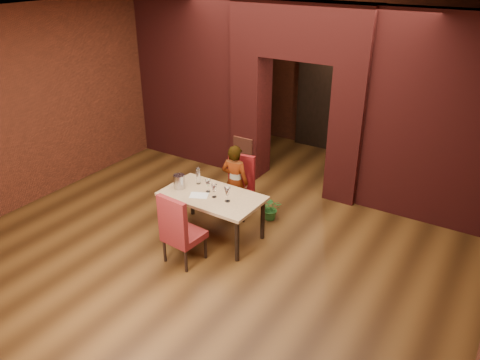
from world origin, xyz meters
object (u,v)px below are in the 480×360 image
object	(u,v)px
wine_glass_a	(208,186)
potted_plant	(271,208)
wine_bucket	(179,182)
water_bottle	(198,176)
dining_table	(213,215)
person_seated	(235,182)
chair_near	(184,227)
wine_glass_b	(214,191)
wine_glass_c	(227,194)
chair_far	(237,187)

from	to	relation	value
wine_glass_a	potted_plant	distance (m)	1.20
wine_bucket	potted_plant	xyz separation A→B (m)	(1.05, 0.97, -0.61)
water_bottle	dining_table	bearing A→B (deg)	-26.26
person_seated	wine_glass_a	bearing A→B (deg)	76.41
potted_plant	chair_near	bearing A→B (deg)	-106.32
water_bottle	potted_plant	world-z (taller)	water_bottle
wine_glass_a	wine_bucket	size ratio (longest dim) A/B	0.91
wine_glass_b	water_bottle	xyz separation A→B (m)	(-0.46, 0.23, 0.03)
chair_near	wine_bucket	world-z (taller)	chair_near
person_seated	water_bottle	xyz separation A→B (m)	(-0.37, -0.46, 0.21)
chair_near	wine_bucket	bearing A→B (deg)	-43.31
wine_glass_c	wine_glass_b	bearing A→B (deg)	178.38
dining_table	wine_glass_a	xyz separation A→B (m)	(-0.11, 0.05, 0.44)
person_seated	dining_table	bearing A→B (deg)	86.24
wine_glass_a	water_bottle	bearing A→B (deg)	153.60
wine_glass_c	wine_bucket	xyz separation A→B (m)	(-0.84, -0.03, -0.01)
wine_glass_c	potted_plant	bearing A→B (deg)	77.61
chair_far	water_bottle	world-z (taller)	chair_far
chair_near	wine_glass_c	world-z (taller)	chair_near
chair_far	wine_bucket	size ratio (longest dim) A/B	4.65
dining_table	chair_far	bearing A→B (deg)	93.64
wine_glass_b	dining_table	bearing A→B (deg)	150.52
wine_glass_b	chair_far	bearing A→B (deg)	97.54
person_seated	wine_bucket	xyz separation A→B (m)	(-0.52, -0.73, 0.18)
dining_table	water_bottle	xyz separation A→B (m)	(-0.39, 0.19, 0.48)
wine_bucket	potted_plant	world-z (taller)	wine_bucket
dining_table	chair_near	distance (m)	0.74
wine_glass_b	wine_glass_c	distance (m)	0.23
chair_far	wine_glass_c	xyz separation A→B (m)	(0.33, -0.78, 0.31)
dining_table	chair_near	size ratio (longest dim) A/B	1.42
chair_near	potted_plant	bearing A→B (deg)	-101.52
dining_table	chair_near	world-z (taller)	chair_near
chair_near	water_bottle	world-z (taller)	chair_near
chair_far	water_bottle	bearing A→B (deg)	-132.66
chair_far	wine_glass_a	size ratio (longest dim) A/B	5.10
chair_near	wine_glass_c	size ratio (longest dim) A/B	4.66
wine_bucket	potted_plant	bearing A→B (deg)	42.96
wine_glass_a	wine_glass_b	bearing A→B (deg)	-27.33
chair_far	water_bottle	distance (m)	0.73
chair_far	potted_plant	xyz separation A→B (m)	(0.54, 0.16, -0.30)
potted_plant	wine_glass_b	bearing A→B (deg)	-115.16
wine_glass_a	potted_plant	xyz separation A→B (m)	(0.61, 0.84, -0.60)
chair_near	water_bottle	distance (m)	1.05
chair_far	water_bottle	size ratio (longest dim) A/B	3.63
chair_near	wine_glass_b	bearing A→B (deg)	-88.00
dining_table	wine_glass_a	distance (m)	0.46
person_seated	wine_glass_b	xyz separation A→B (m)	(0.09, -0.69, 0.17)
chair_far	person_seated	xyz separation A→B (m)	(0.01, -0.08, 0.13)
dining_table	wine_glass_c	distance (m)	0.55
chair_far	person_seated	world-z (taller)	person_seated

